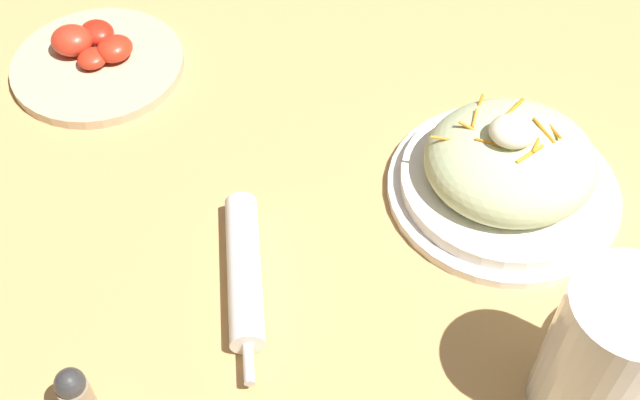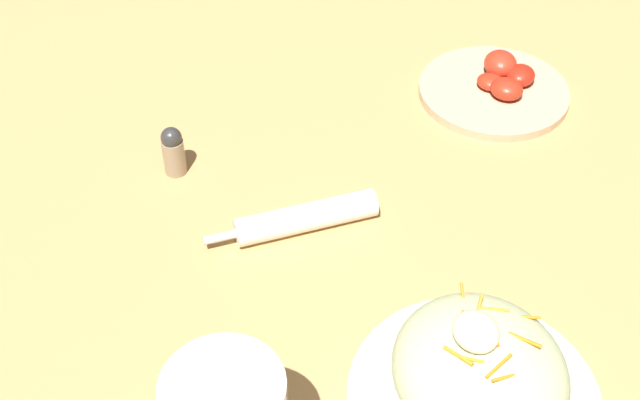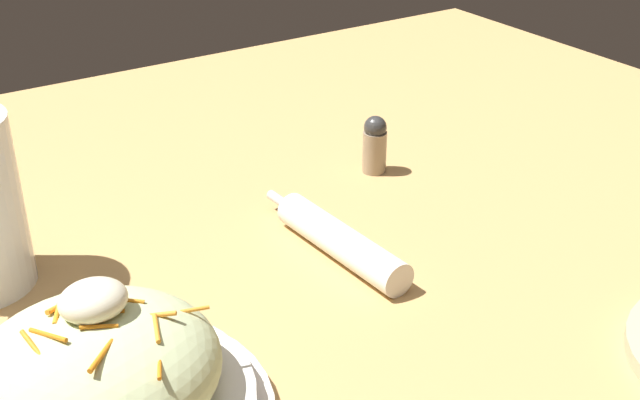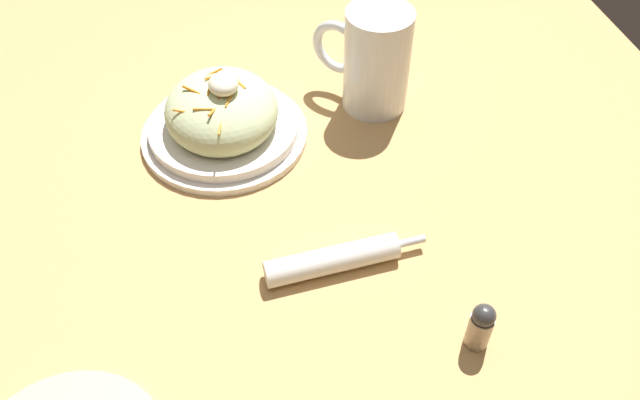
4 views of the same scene
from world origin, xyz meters
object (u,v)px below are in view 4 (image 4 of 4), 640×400
at_px(napkin_roll, 338,259).
at_px(salt_shaker, 485,325).
at_px(salad_plate, 226,117).
at_px(beer_mug, 378,65).

height_order(napkin_roll, salt_shaker, salt_shaker).
bearing_deg(salad_plate, salt_shaker, -150.43).
height_order(salad_plate, napkin_roll, salad_plate).
relative_size(beer_mug, salt_shaker, 2.36).
xyz_separation_m(salad_plate, salt_shaker, (-0.39, -0.22, -0.00)).
height_order(beer_mug, napkin_roll, beer_mug).
relative_size(beer_mug, napkin_roll, 0.78).
height_order(salad_plate, beer_mug, beer_mug).
xyz_separation_m(salad_plate, napkin_roll, (-0.26, -0.10, -0.02)).
distance_m(salad_plate, napkin_roll, 0.28).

